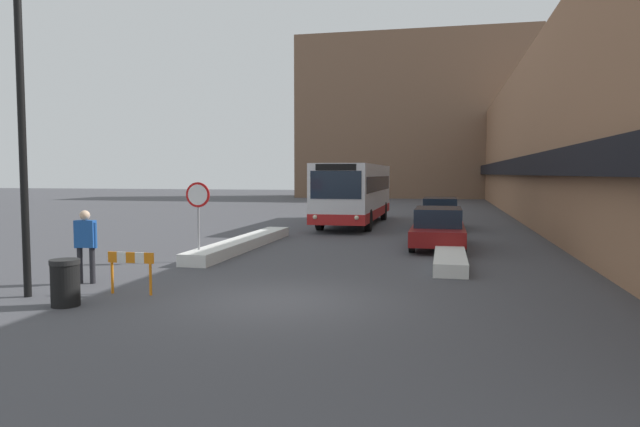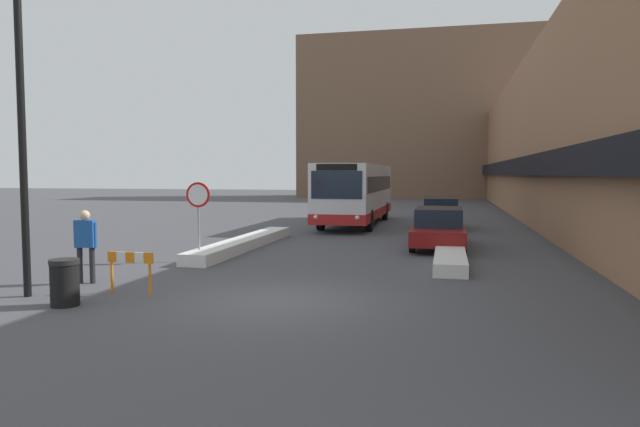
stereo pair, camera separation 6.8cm
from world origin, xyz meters
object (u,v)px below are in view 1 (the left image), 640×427
at_px(stop_sign, 198,204).
at_px(street_lamp, 31,86).
at_px(construction_barricade, 131,264).
at_px(parked_car_middle, 440,213).
at_px(pedestrian, 85,240).
at_px(parked_car_front, 438,227).
at_px(trash_bin, 65,283).
at_px(city_bus, 355,192).

xyz_separation_m(stop_sign, street_lamp, (-1.28, -5.43, 2.76)).
xyz_separation_m(street_lamp, construction_barricade, (1.82, 0.71, -3.84)).
height_order(parked_car_middle, street_lamp, street_lamp).
distance_m(stop_sign, pedestrian, 4.05).
bearing_deg(parked_car_front, trash_bin, -123.25).
relative_size(street_lamp, construction_barricade, 6.75).
bearing_deg(street_lamp, parked_car_front, 51.31).
relative_size(parked_car_front, pedestrian, 2.73).
distance_m(city_bus, parked_car_middle, 4.63).
xyz_separation_m(stop_sign, trash_bin, (-0.16, -6.02, -1.27)).
height_order(city_bus, pedestrian, city_bus).
relative_size(street_lamp, trash_bin, 7.81).
bearing_deg(trash_bin, construction_barricade, 61.98).
relative_size(parked_car_middle, pedestrian, 2.36).
xyz_separation_m(city_bus, parked_car_middle, (4.37, -1.18, -0.95)).
height_order(street_lamp, construction_barricade, street_lamp).
distance_m(parked_car_front, pedestrian, 12.09).
distance_m(city_bus, street_lamp, 19.53).
xyz_separation_m(parked_car_front, trash_bin, (-7.22, -11.02, -0.25)).
bearing_deg(parked_car_front, street_lamp, -128.69).
relative_size(stop_sign, trash_bin, 2.54).
height_order(pedestrian, construction_barricade, pedestrian).
xyz_separation_m(pedestrian, trash_bin, (1.06, -2.22, -0.59)).
bearing_deg(parked_car_front, construction_barricade, -123.91).
xyz_separation_m(parked_car_middle, trash_bin, (-7.22, -18.33, -0.27)).
bearing_deg(parked_car_front, parked_car_middle, 90.00).
height_order(parked_car_front, pedestrian, pedestrian).
distance_m(trash_bin, construction_barricade, 1.49).
bearing_deg(construction_barricade, trash_bin, -118.02).
distance_m(pedestrian, construction_barricade, 2.02).
xyz_separation_m(parked_car_front, street_lamp, (-8.35, -10.42, 3.79)).
bearing_deg(construction_barricade, city_bus, 83.23).
bearing_deg(parked_car_middle, parked_car_front, -90.00).
relative_size(trash_bin, construction_barricade, 0.86).
relative_size(parked_car_front, trash_bin, 5.13).
xyz_separation_m(parked_car_middle, construction_barricade, (-6.53, -17.03, -0.08)).
bearing_deg(city_bus, trash_bin, -98.32).
bearing_deg(city_bus, pedestrian, -102.74).
bearing_deg(construction_barricade, parked_car_middle, 69.01).
distance_m(parked_car_front, trash_bin, 13.18).
relative_size(pedestrian, trash_bin, 1.88).
distance_m(parked_car_middle, construction_barricade, 18.24).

